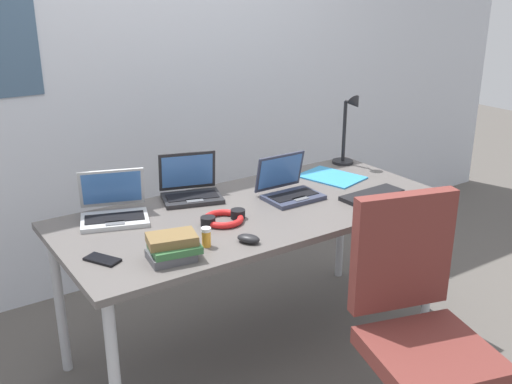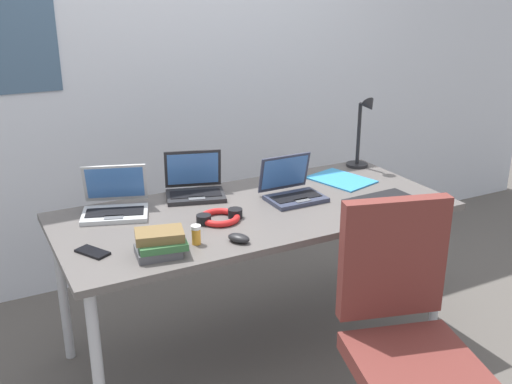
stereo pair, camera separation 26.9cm
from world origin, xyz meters
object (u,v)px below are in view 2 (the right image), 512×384
at_px(external_keyboard, 377,199).
at_px(pill_bottle, 196,234).
at_px(computer_mouse, 239,238).
at_px(coffee_mug, 287,170).
at_px(office_chair, 405,358).
at_px(book_stack, 160,243).
at_px(desk_lamp, 363,133).
at_px(cell_phone, 93,252).
at_px(laptop_mid_desk, 195,187).
at_px(laptop_front_left, 115,204).
at_px(headphones, 220,217).
at_px(laptop_near_mouse, 292,190).
at_px(paper_folder_mid_desk, 341,180).

xyz_separation_m(external_keyboard, pill_bottle, (-0.94, -0.04, 0.03)).
xyz_separation_m(computer_mouse, coffee_mug, (0.58, 0.60, 0.03)).
bearing_deg(computer_mouse, office_chair, -84.33).
distance_m(external_keyboard, book_stack, 1.10).
bearing_deg(desk_lamp, cell_phone, -165.74).
xyz_separation_m(laptop_mid_desk, external_keyboard, (0.73, -0.47, -0.03)).
distance_m(laptop_front_left, coffee_mug, 0.93).
height_order(desk_lamp, laptop_mid_desk, desk_lamp).
relative_size(laptop_mid_desk, laptop_front_left, 0.92).
xyz_separation_m(laptop_front_left, headphones, (0.38, -0.30, -0.03)).
height_order(laptop_near_mouse, cell_phone, laptop_near_mouse).
distance_m(laptop_front_left, cell_phone, 0.41).
xyz_separation_m(cell_phone, pill_bottle, (0.39, -0.11, 0.04)).
bearing_deg(computer_mouse, paper_folder_mid_desk, -3.45).
bearing_deg(desk_lamp, computer_mouse, -151.16).
bearing_deg(computer_mouse, external_keyboard, -24.16).
bearing_deg(cell_phone, headphones, -22.14).
relative_size(headphones, office_chair, 0.22).
relative_size(desk_lamp, cell_phone, 2.94).
xyz_separation_m(desk_lamp, laptop_front_left, (-1.38, -0.03, -0.15)).
bearing_deg(desk_lamp, external_keyboard, -118.63).
relative_size(cell_phone, headphones, 0.64).
bearing_deg(desk_lamp, paper_folder_mid_desk, -149.99).
xyz_separation_m(laptop_near_mouse, cell_phone, (-0.99, -0.16, -0.04)).
relative_size(cell_phone, book_stack, 0.65).
height_order(laptop_mid_desk, external_keyboard, laptop_mid_desk).
distance_m(external_keyboard, pill_bottle, 0.94).
xyz_separation_m(pill_bottle, paper_folder_mid_desk, (0.96, 0.38, -0.04)).
xyz_separation_m(external_keyboard, coffee_mug, (-0.20, 0.50, 0.03)).
xyz_separation_m(cell_phone, paper_folder_mid_desk, (1.35, 0.27, -0.00)).
bearing_deg(paper_folder_mid_desk, pill_bottle, -158.68).
xyz_separation_m(external_keyboard, headphones, (-0.75, 0.13, 0.01)).
relative_size(external_keyboard, pill_bottle, 4.18).
xyz_separation_m(laptop_near_mouse, external_keyboard, (0.33, -0.22, -0.03)).
xyz_separation_m(laptop_near_mouse, coffee_mug, (0.13, 0.28, 0.00)).
height_order(headphones, paper_folder_mid_desk, headphones).
xyz_separation_m(desk_lamp, laptop_near_mouse, (-0.59, -0.24, -0.16)).
bearing_deg(external_keyboard, office_chair, -120.81).
bearing_deg(laptop_near_mouse, computer_mouse, -143.57).
relative_size(desk_lamp, paper_folder_mid_desk, 1.29).
distance_m(cell_phone, office_chair, 1.25).
bearing_deg(computer_mouse, laptop_near_mouse, 4.47).
distance_m(pill_bottle, book_stack, 0.16).
xyz_separation_m(external_keyboard, office_chair, (-0.36, -0.65, -0.35)).
distance_m(desk_lamp, headphones, 1.07).
bearing_deg(laptop_front_left, book_stack, -85.55).
relative_size(laptop_mid_desk, pill_bottle, 4.14).
relative_size(desk_lamp, headphones, 1.87).
relative_size(laptop_mid_desk, paper_folder_mid_desk, 1.06).
bearing_deg(laptop_front_left, office_chair, -54.34).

